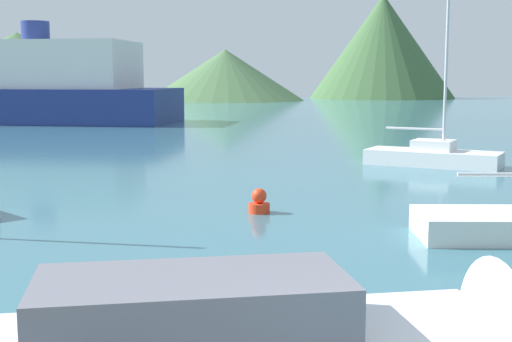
% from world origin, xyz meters
% --- Properties ---
extents(motorboat_near, '(8.43, 2.95, 2.18)m').
position_xyz_m(motorboat_near, '(-0.78, 3.36, 0.43)').
color(motorboat_near, silver).
rests_on(motorboat_near, ground_plane).
extents(sailboat_outer, '(5.73, 4.65, 11.33)m').
position_xyz_m(sailboat_outer, '(7.86, 23.97, 0.50)').
color(sailboat_outer, white).
rests_on(sailboat_outer, ground_plane).
extents(ferry_distant, '(23.64, 13.78, 8.11)m').
position_xyz_m(ferry_distant, '(-14.94, 54.35, 2.87)').
color(ferry_distant, navy).
rests_on(ferry_distant, ground_plane).
extents(buoy_marker, '(0.60, 0.60, 0.69)m').
position_xyz_m(buoy_marker, '(-0.40, 14.19, 0.28)').
color(buoy_marker, red).
rests_on(buoy_marker, ground_plane).
extents(hill_central, '(38.61, 38.61, 9.95)m').
position_xyz_m(hill_central, '(-27.79, 101.45, 4.98)').
color(hill_central, '#476B42').
rests_on(hill_central, ground_plane).
extents(hill_east, '(24.36, 24.36, 7.76)m').
position_xyz_m(hill_east, '(2.44, 105.25, 3.88)').
color(hill_east, '#476B42').
rests_on(hill_east, ground_plane).
extents(hill_far_east, '(24.26, 24.26, 17.16)m').
position_xyz_m(hill_far_east, '(29.27, 113.93, 8.58)').
color(hill_far_east, '#3D6038').
rests_on(hill_far_east, ground_plane).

